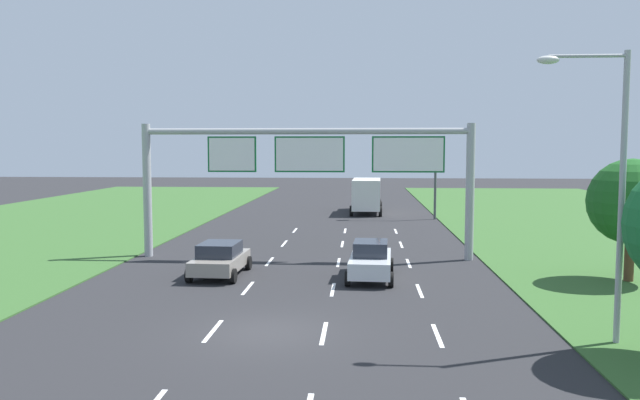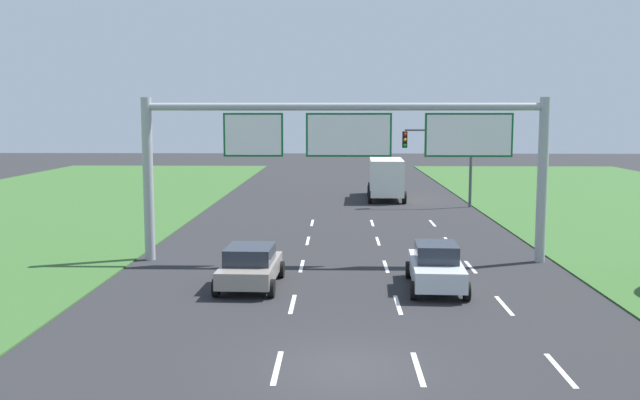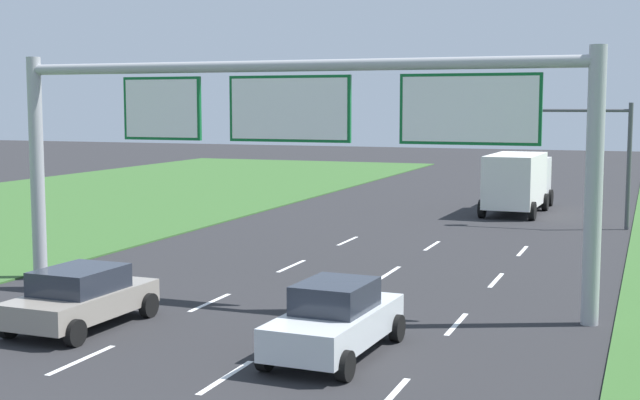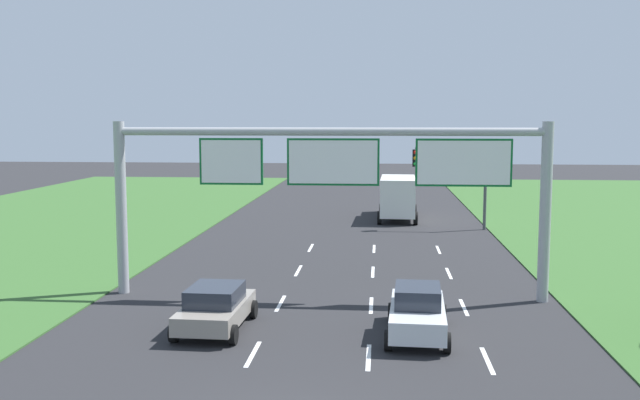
# 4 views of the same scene
# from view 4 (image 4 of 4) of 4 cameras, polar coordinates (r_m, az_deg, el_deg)

# --- Properties ---
(lane_dashes_inner_left) EXTENTS (0.14, 44.40, 0.01)m
(lane_dashes_inner_left) POSITION_cam_4_polar(r_m,az_deg,el_deg) (19.41, -7.01, -14.95)
(lane_dashes_inner_left) COLOR white
(lane_dashes_inner_left) RESTS_ON ground_plane
(lane_dashes_inner_right) EXTENTS (0.14, 44.40, 0.01)m
(lane_dashes_inner_right) POSITION_cam_4_polar(r_m,az_deg,el_deg) (19.04, 3.75, -15.35)
(lane_dashes_inner_right) COLOR white
(lane_dashes_inner_right) RESTS_ON ground_plane
(lane_dashes_slip) EXTENTS (0.14, 44.40, 0.01)m
(lane_dashes_slip) POSITION_cam_4_polar(r_m,az_deg,el_deg) (19.30, 14.58, -15.24)
(lane_dashes_slip) COLOR white
(lane_dashes_slip) RESTS_ON ground_plane
(car_near_red) EXTENTS (2.19, 4.47, 1.66)m
(car_near_red) POSITION_cam_4_polar(r_m,az_deg,el_deg) (23.83, 7.80, -8.83)
(car_near_red) COLOR silver
(car_near_red) RESTS_ON ground_plane
(car_lead_silver) EXTENTS (2.26, 4.20, 1.51)m
(car_lead_silver) POSITION_cam_4_polar(r_m,az_deg,el_deg) (24.53, -8.35, -8.48)
(car_lead_silver) COLOR gray
(car_lead_silver) RESTS_ON ground_plane
(box_truck) EXTENTS (2.85, 7.72, 3.03)m
(box_truck) POSITION_cam_4_polar(r_m,az_deg,el_deg) (51.22, 6.26, 0.36)
(box_truck) COLOR silver
(box_truck) RESTS_ON ground_plane
(sign_gantry) EXTENTS (17.24, 0.44, 7.00)m
(sign_gantry) POSITION_cam_4_polar(r_m,az_deg,el_deg) (27.95, 1.39, 2.11)
(sign_gantry) COLOR #9EA0A5
(sign_gantry) RESTS_ON ground_plane
(traffic_light_mast) EXTENTS (4.76, 0.49, 5.60)m
(traffic_light_mast) POSITION_cam_4_polar(r_m,az_deg,el_deg) (46.48, 10.76, 2.40)
(traffic_light_mast) COLOR #47494F
(traffic_light_mast) RESTS_ON ground_plane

